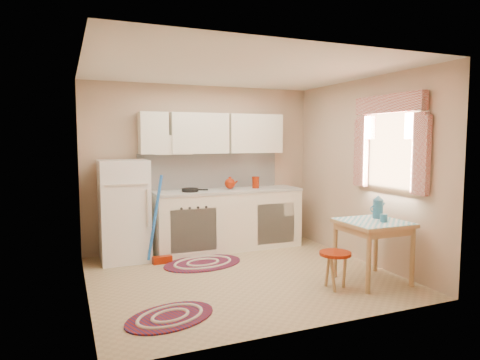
# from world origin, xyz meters

# --- Properties ---
(room_shell) EXTENTS (3.64, 3.60, 2.52)m
(room_shell) POSITION_xyz_m (0.16, 0.24, 1.60)
(room_shell) COLOR tan
(room_shell) RESTS_ON ground
(fridge) EXTENTS (0.65, 0.60, 1.40)m
(fridge) POSITION_xyz_m (-1.24, 1.25, 0.70)
(fridge) COLOR white
(fridge) RESTS_ON ground
(broom) EXTENTS (0.29, 0.14, 1.20)m
(broom) POSITION_xyz_m (-0.79, 0.90, 0.60)
(broom) COLOR blue
(broom) RESTS_ON ground
(base_cabinets) EXTENTS (2.25, 0.60, 0.88)m
(base_cabinets) POSITION_xyz_m (0.31, 1.30, 0.44)
(base_cabinets) COLOR white
(base_cabinets) RESTS_ON ground
(countertop) EXTENTS (2.27, 0.62, 0.04)m
(countertop) POSITION_xyz_m (0.31, 1.30, 0.90)
(countertop) COLOR #BBBAB1
(countertop) RESTS_ON base_cabinets
(frying_pan) EXTENTS (0.32, 0.32, 0.05)m
(frying_pan) POSITION_xyz_m (-0.30, 1.25, 0.94)
(frying_pan) COLOR black
(frying_pan) RESTS_ON countertop
(red_kettle) EXTENTS (0.22, 0.21, 0.18)m
(red_kettle) POSITION_xyz_m (0.35, 1.30, 1.01)
(red_kettle) COLOR #931E05
(red_kettle) RESTS_ON countertop
(red_canister) EXTENTS (0.14, 0.14, 0.16)m
(red_canister) POSITION_xyz_m (0.78, 1.30, 1.00)
(red_canister) COLOR #931E05
(red_canister) RESTS_ON countertop
(table) EXTENTS (0.72, 0.72, 0.72)m
(table) POSITION_xyz_m (1.35, -0.78, 0.36)
(table) COLOR tan
(table) RESTS_ON ground
(stool) EXTENTS (0.43, 0.43, 0.42)m
(stool) POSITION_xyz_m (0.80, -0.82, 0.21)
(stool) COLOR #931E05
(stool) RESTS_ON ground
(coffee_pot) EXTENTS (0.16, 0.13, 0.30)m
(coffee_pot) POSITION_xyz_m (1.51, -0.66, 0.87)
(coffee_pot) COLOR #2C6888
(coffee_pot) RESTS_ON table
(mug) EXTENTS (0.10, 0.10, 0.10)m
(mug) POSITION_xyz_m (1.41, -0.88, 0.77)
(mug) COLOR #2C6888
(mug) RESTS_ON table
(rug_center) EXTENTS (1.20, 0.90, 0.02)m
(rug_center) POSITION_xyz_m (-0.29, 0.67, 0.01)
(rug_center) COLOR maroon
(rug_center) RESTS_ON ground
(rug_left) EXTENTS (1.07, 0.89, 0.02)m
(rug_left) POSITION_xyz_m (-1.11, -0.90, 0.01)
(rug_left) COLOR maroon
(rug_left) RESTS_ON ground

